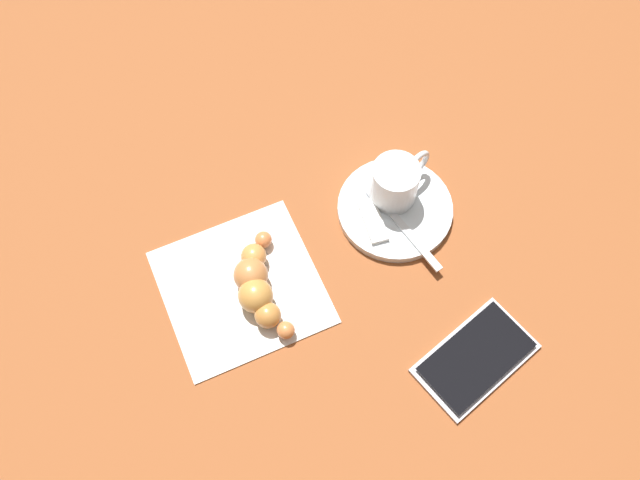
{
  "coord_description": "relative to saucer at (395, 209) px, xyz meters",
  "views": [
    {
      "loc": [
        0.15,
        0.3,
        0.74
      ],
      "look_at": [
        0.01,
        -0.02,
        0.02
      ],
      "focal_mm": 38.91,
      "sensor_mm": 36.0,
      "label": 1
    }
  ],
  "objects": [
    {
      "name": "croissant",
      "position": [
        0.19,
        0.03,
        0.01
      ],
      "size": [
        0.07,
        0.14,
        0.04
      ],
      "color": "#D57540",
      "rests_on": "napkin"
    },
    {
      "name": "napkin",
      "position": [
        0.2,
        0.02,
        -0.0
      ],
      "size": [
        0.17,
        0.17,
        0.0
      ],
      "primitive_type": "cube",
      "rotation": [
        0.0,
        0.0,
        0.0
      ],
      "color": "silver",
      "rests_on": "ground"
    },
    {
      "name": "ground_plane",
      "position": [
        0.09,
        0.03,
        -0.01
      ],
      "size": [
        1.8,
        1.8,
        0.0
      ],
      "primitive_type": "plane",
      "color": "brown"
    },
    {
      "name": "espresso_cup",
      "position": [
        -0.01,
        -0.02,
        0.03
      ],
      "size": [
        0.08,
        0.06,
        0.06
      ],
      "color": "white",
      "rests_on": "saucer"
    },
    {
      "name": "saucer",
      "position": [
        0.0,
        0.0,
        0.0
      ],
      "size": [
        0.14,
        0.14,
        0.01
      ],
      "primitive_type": "cylinder",
      "color": "white",
      "rests_on": "ground"
    },
    {
      "name": "sugar_packet",
      "position": [
        0.03,
        0.01,
        0.01
      ],
      "size": [
        0.03,
        0.06,
        0.01
      ],
      "primitive_type": "cube",
      "rotation": [
        0.0,
        0.0,
        7.72
      ],
      "color": "white",
      "rests_on": "saucer"
    },
    {
      "name": "cell_phone",
      "position": [
        0.0,
        0.2,
        -0.0
      ],
      "size": [
        0.15,
        0.11,
        0.01
      ],
      "color": "#B8B5C0",
      "rests_on": "ground"
    },
    {
      "name": "teaspoon",
      "position": [
        0.01,
        0.0,
        0.01
      ],
      "size": [
        0.04,
        0.14,
        0.01
      ],
      "color": "silver",
      "rests_on": "saucer"
    }
  ]
}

